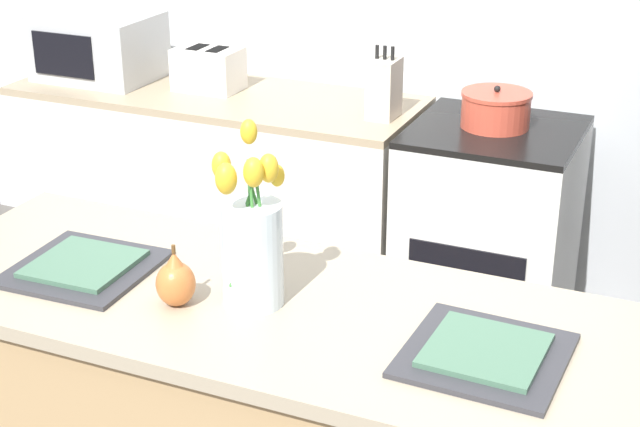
{
  "coord_description": "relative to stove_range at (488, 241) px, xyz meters",
  "views": [
    {
      "loc": [
        0.87,
        -1.73,
        2.0
      ],
      "look_at": [
        0.0,
        0.25,
        1.07
      ],
      "focal_mm": 55.0,
      "sensor_mm": 36.0,
      "label": 1
    }
  ],
  "objects": [
    {
      "name": "toaster",
      "position": [
        -1.2,
        0.03,
        0.53
      ],
      "size": [
        0.28,
        0.18,
        0.17
      ],
      "color": "silver",
      "rests_on": "back_counter"
    },
    {
      "name": "knife_block",
      "position": [
        -0.42,
        -0.04,
        0.56
      ],
      "size": [
        0.1,
        0.14,
        0.27
      ],
      "color": "beige",
      "rests_on": "back_counter"
    },
    {
      "name": "flower_vase",
      "position": [
        -0.15,
        -1.62,
        0.65
      ],
      "size": [
        0.16,
        0.18,
        0.4
      ],
      "color": "silver",
      "rests_on": "kitchen_island"
    },
    {
      "name": "pear_figurine",
      "position": [
        -0.3,
        -1.69,
        0.56
      ],
      "size": [
        0.09,
        0.09,
        0.15
      ],
      "color": "#C66B33",
      "rests_on": "kitchen_island"
    },
    {
      "name": "microwave",
      "position": [
        -1.71,
        -0.0,
        0.58
      ],
      "size": [
        0.48,
        0.37,
        0.27
      ],
      "color": "#B7BABC",
      "rests_on": "back_counter"
    },
    {
      "name": "plate_setting_left",
      "position": [
        -0.59,
        -1.64,
        0.52
      ],
      "size": [
        0.33,
        0.33,
        0.02
      ],
      "color": "#333338",
      "rests_on": "kitchen_island"
    },
    {
      "name": "back_counter",
      "position": [
        -1.16,
        0.0,
        0.0
      ],
      "size": [
        1.68,
        0.6,
        0.89
      ],
      "color": "silver",
      "rests_on": "ground_plane"
    },
    {
      "name": "plate_setting_right",
      "position": [
        0.39,
        -1.64,
        0.52
      ],
      "size": [
        0.33,
        0.33,
        0.02
      ],
      "color": "#333338",
      "rests_on": "kitchen_island"
    },
    {
      "name": "cooking_pot",
      "position": [
        -0.01,
        0.02,
        0.51
      ],
      "size": [
        0.25,
        0.25,
        0.15
      ],
      "color": "#CC4C38",
      "rests_on": "stove_range"
    },
    {
      "name": "stove_range",
      "position": [
        0.0,
        0.0,
        0.0
      ],
      "size": [
        0.6,
        0.61,
        0.89
      ],
      "color": "silver",
      "rests_on": "ground_plane"
    }
  ]
}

